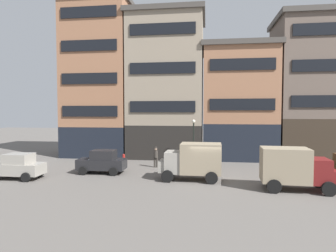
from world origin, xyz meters
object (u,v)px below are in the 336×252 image
streetlamp_curbside (194,135)px  fire_hydrant_curbside (124,158)px  delivery_truck_far (295,167)px  pedestrian_officer (156,156)px  sedan_dark (17,166)px  delivery_truck_near (193,160)px  sedan_light (102,162)px

streetlamp_curbside → fire_hydrant_curbside: streetlamp_curbside is taller
delivery_truck_far → pedestrian_officer: delivery_truck_far is taller
sedan_dark → streetlamp_curbside: bearing=30.8°
delivery_truck_near → sedan_light: bearing=169.3°
fire_hydrant_curbside → pedestrian_officer: bearing=-28.7°
delivery_truck_far → sedan_light: size_ratio=1.20×
sedan_light → fire_hydrant_curbside: 4.81m
delivery_truck_far → sedan_dark: (-18.89, 0.57, -0.51)m
pedestrian_officer → fire_hydrant_curbside: 3.94m
delivery_truck_near → sedan_light: size_ratio=1.18×
pedestrian_officer → delivery_truck_near: bearing=-51.4°
delivery_truck_near → sedan_light: 7.30m
pedestrian_officer → streetlamp_curbside: streetlamp_curbside is taller
sedan_light → pedestrian_officer: size_ratio=2.07×
sedan_light → streetlamp_curbside: 8.61m
delivery_truck_near → pedestrian_officer: (-3.39, 4.25, -0.44)m
delivery_truck_near → streetlamp_curbside: 6.24m
delivery_truck_far → streetlamp_curbside: streetlamp_curbside is taller
delivery_truck_near → fire_hydrant_curbside: (-6.81, 6.13, -1.00)m
delivery_truck_far → pedestrian_officer: size_ratio=2.48×
sedan_light → pedestrian_officer: (3.77, 2.90, 0.07)m
sedan_light → delivery_truck_far: bearing=-13.3°
delivery_truck_near → sedan_dark: delivery_truck_near is taller
delivery_truck_near → delivery_truck_far: (6.35, -1.83, 0.00)m
sedan_dark → streetlamp_curbside: size_ratio=0.90×
sedan_dark → sedan_light: bearing=25.9°
pedestrian_officer → sedan_dark: bearing=-148.9°
delivery_truck_far → streetlamp_curbside: 10.37m
sedan_light → delivery_truck_near: bearing=-10.7°
delivery_truck_near → pedestrian_officer: bearing=128.6°
pedestrian_officer → fire_hydrant_curbside: bearing=151.3°
sedan_dark → pedestrian_officer: bearing=31.1°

